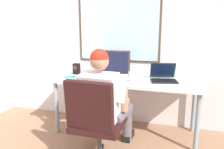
{
  "coord_description": "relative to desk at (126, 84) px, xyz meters",
  "views": [
    {
      "loc": [
        0.34,
        -0.91,
        1.4
      ],
      "look_at": [
        -0.35,
        1.42,
        0.87
      ],
      "focal_mm": 34.84,
      "sensor_mm": 36.0,
      "label": 1
    }
  ],
  "objects": [
    {
      "name": "wall_rear",
      "position": [
        0.24,
        0.39,
        0.74
      ],
      "size": [
        4.92,
        0.08,
        2.81
      ],
      "color": "silver",
      "rests_on": "ground"
    },
    {
      "name": "desk",
      "position": [
        0.0,
        0.0,
        0.0
      ],
      "size": [
        1.9,
        0.66,
        0.74
      ],
      "color": "gray",
      "rests_on": "ground"
    },
    {
      "name": "office_chair",
      "position": [
        -0.13,
        -0.81,
        -0.15
      ],
      "size": [
        0.53,
        0.57,
        0.92
      ],
      "color": "black",
      "rests_on": "ground"
    },
    {
      "name": "person_seated",
      "position": [
        -0.11,
        -0.55,
        -0.05
      ],
      "size": [
        0.55,
        0.81,
        1.19
      ],
      "color": "#595054",
      "rests_on": "ground"
    },
    {
      "name": "crt_monitor",
      "position": [
        -0.18,
        0.03,
        0.27
      ],
      "size": [
        0.44,
        0.21,
        0.36
      ],
      "color": "beige",
      "rests_on": "desk"
    },
    {
      "name": "laptop",
      "position": [
        0.47,
        0.06,
        0.13
      ],
      "size": [
        0.37,
        0.36,
        0.22
      ],
      "color": "black",
      "rests_on": "desk"
    },
    {
      "name": "wine_glass",
      "position": [
        0.09,
        -0.12,
        0.15
      ],
      "size": [
        0.07,
        0.07,
        0.12
      ],
      "color": "silver",
      "rests_on": "desk"
    },
    {
      "name": "desk_speaker",
      "position": [
        -0.75,
        0.11,
        0.15
      ],
      "size": [
        0.08,
        0.09,
        0.15
      ],
      "color": "black",
      "rests_on": "desk"
    },
    {
      "name": "cd_case",
      "position": [
        -0.74,
        -0.12,
        0.08
      ],
      "size": [
        0.17,
        0.16,
        0.01
      ],
      "color": "teal",
      "rests_on": "desk"
    }
  ]
}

